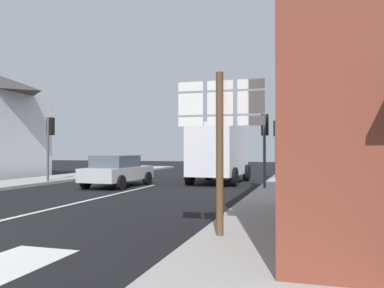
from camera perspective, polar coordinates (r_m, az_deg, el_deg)
ground_plane at (r=17.50m, az=-8.05°, el=-6.53°), size 80.00×80.00×0.00m
sidewalk_right at (r=13.96m, az=14.13°, el=-7.68°), size 2.96×44.00×0.14m
lane_centre_stripe at (r=13.98m, az=-14.93°, el=-7.93°), size 0.16×12.00×0.01m
lane_turn_arrow at (r=6.75m, az=-25.69°, el=-15.64°), size 1.20×2.20×0.01m
sedan_far at (r=18.79m, az=-10.76°, el=-3.80°), size 2.09×4.26×1.47m
delivery_truck at (r=20.43m, az=3.94°, el=-1.07°), size 2.62×5.07×3.05m
route_sign_post at (r=7.40m, az=4.07°, el=1.20°), size 1.66×0.14×3.20m
traffic_light_near_right at (r=16.89m, az=10.51°, el=1.43°), size 0.30×0.49×3.24m
traffic_light_near_left at (r=21.42m, az=-19.91°, el=1.28°), size 0.30×0.49×3.39m
traffic_light_far_right at (r=23.09m, az=12.10°, el=1.14°), size 0.30×0.49×3.41m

